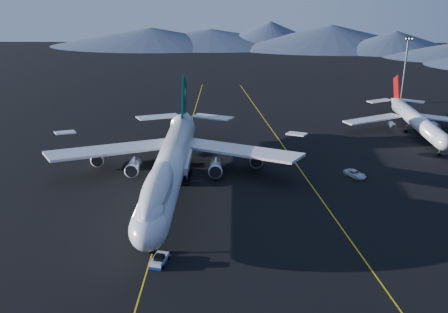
{
  "coord_description": "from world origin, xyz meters",
  "views": [
    {
      "loc": [
        13.69,
        -99.6,
        44.32
      ],
      "look_at": [
        11.46,
        4.82,
        6.0
      ],
      "focal_mm": 40.0,
      "sensor_mm": 36.0,
      "label": 1
    }
  ],
  "objects_px": {
    "boeing_747": "(170,165)",
    "service_van": "(355,174)",
    "second_jet": "(416,120)",
    "floodlight_mast": "(405,70)",
    "pushback_tug": "(159,261)"
  },
  "relations": [
    {
      "from": "boeing_747",
      "to": "floodlight_mast",
      "type": "relative_size",
      "value": 3.07
    },
    {
      "from": "boeing_747",
      "to": "pushback_tug",
      "type": "height_order",
      "value": "boeing_747"
    },
    {
      "from": "boeing_747",
      "to": "service_van",
      "type": "height_order",
      "value": "boeing_747"
    },
    {
      "from": "floodlight_mast",
      "to": "second_jet",
      "type": "bearing_deg",
      "value": -101.53
    },
    {
      "from": "boeing_747",
      "to": "floodlight_mast",
      "type": "xyz_separation_m",
      "value": [
        74.54,
        79.67,
        6.16
      ]
    },
    {
      "from": "boeing_747",
      "to": "service_van",
      "type": "relative_size",
      "value": 12.93
    },
    {
      "from": "service_van",
      "to": "pushback_tug",
      "type": "bearing_deg",
      "value": -170.77
    },
    {
      "from": "boeing_747",
      "to": "service_van",
      "type": "bearing_deg",
      "value": 10.9
    },
    {
      "from": "boeing_747",
      "to": "service_van",
      "type": "xyz_separation_m",
      "value": [
        41.81,
        8.05,
        -5.04
      ]
    },
    {
      "from": "boeing_747",
      "to": "second_jet",
      "type": "xyz_separation_m",
      "value": [
        66.89,
        42.2,
        -1.7
      ]
    },
    {
      "from": "service_van",
      "to": "boeing_747",
      "type": "bearing_deg",
      "value": 156.82
    },
    {
      "from": "boeing_747",
      "to": "pushback_tug",
      "type": "relative_size",
      "value": 15.86
    },
    {
      "from": "second_jet",
      "to": "service_van",
      "type": "relative_size",
      "value": 8.53
    },
    {
      "from": "floodlight_mast",
      "to": "boeing_747",
      "type": "bearing_deg",
      "value": -133.09
    },
    {
      "from": "second_jet",
      "to": "floodlight_mast",
      "type": "relative_size",
      "value": 2.02
    }
  ]
}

